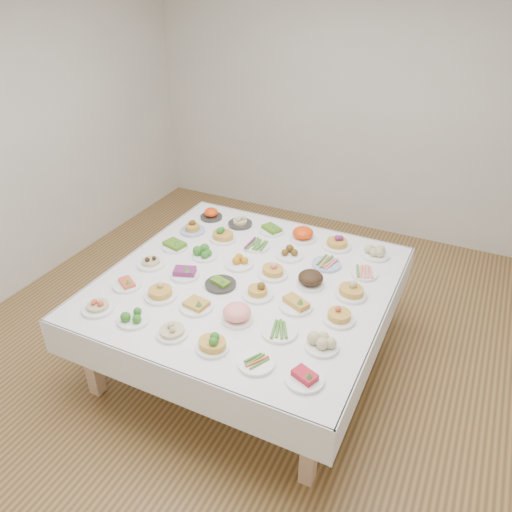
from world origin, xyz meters
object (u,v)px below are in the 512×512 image
at_px(dish_0, 98,305).
at_px(dish_35, 375,251).
at_px(display_table, 247,288).
at_px(dish_18, 175,244).

height_order(dish_0, dish_35, dish_0).
height_order(display_table, dish_0, dish_0).
distance_m(dish_0, dish_18, 0.93).
bearing_deg(dish_0, dish_35, 45.24).
distance_m(display_table, dish_0, 1.08).
height_order(dish_18, dish_35, dish_35).
xyz_separation_m(display_table, dish_18, (-0.75, 0.16, 0.11)).
xyz_separation_m(dish_0, dish_18, (0.00, 0.93, -0.00)).
relative_size(display_table, dish_0, 9.50).
height_order(dish_0, dish_18, dish_0).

